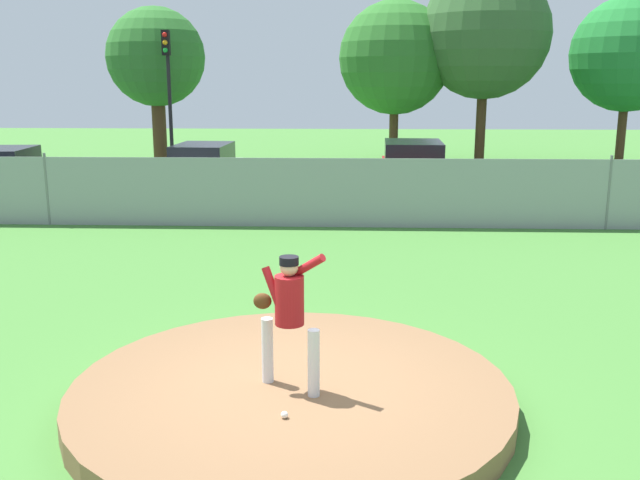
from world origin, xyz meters
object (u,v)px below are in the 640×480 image
parked_car_white (203,171)px  traffic_light_near (168,79)px  baseball (285,415)px  parked_car_red (413,172)px  parked_car_navy (5,174)px  pitcher_youth (289,308)px  traffic_cone_orange (602,180)px

parked_car_white → traffic_light_near: traffic_light_near is taller
baseball → parked_car_red: size_ratio=0.02×
parked_car_red → traffic_light_near: traffic_light_near is taller
parked_car_navy → parked_car_white: 6.21m
pitcher_youth → baseball: size_ratio=21.30×
baseball → parked_car_navy: size_ratio=0.02×
parked_car_navy → traffic_light_near: size_ratio=0.78×
baseball → traffic_cone_orange: bearing=62.4°
pitcher_youth → traffic_cone_orange: 19.48m
parked_car_red → parked_car_white: bearing=176.5°
parked_car_navy → parked_car_white: size_ratio=0.97×
parked_car_navy → traffic_light_near: (4.12, 4.76, 2.91)m
parked_car_white → traffic_light_near: size_ratio=0.80×
parked_car_white → traffic_light_near: bearing=115.9°
parked_car_navy → traffic_cone_orange: (19.49, 2.73, -0.48)m
traffic_light_near → parked_car_red: bearing=-28.4°
baseball → parked_car_white: size_ratio=0.02×
parked_car_navy → traffic_light_near: 6.93m
parked_car_red → parked_car_navy: bearing=-179.7°
pitcher_youth → traffic_light_near: bearing=107.6°
parked_car_red → traffic_cone_orange: (6.71, 2.65, -0.59)m
pitcher_youth → traffic_light_near: size_ratio=0.29×
pitcher_youth → parked_car_navy: pitcher_youth is taller
traffic_cone_orange → traffic_light_near: traffic_light_near is taller
traffic_light_near → baseball: bearing=-73.0°
traffic_light_near → parked_car_white: bearing=-64.1°
pitcher_youth → parked_car_white: (-3.98, 14.84, -0.43)m
baseball → parked_car_red: bearing=80.3°
parked_car_navy → traffic_cone_orange: bearing=8.0°
traffic_cone_orange → traffic_light_near: size_ratio=0.10×
parked_car_white → parked_car_navy: bearing=-175.6°
traffic_cone_orange → parked_car_red: bearing=-158.4°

